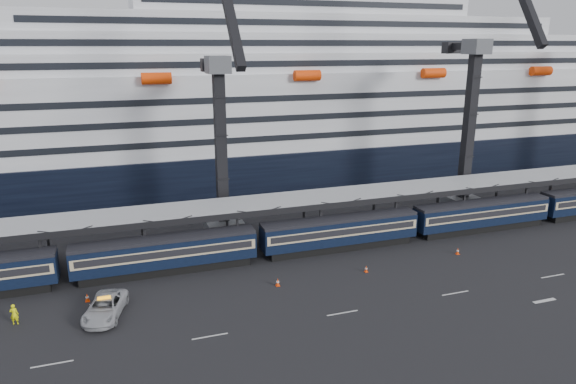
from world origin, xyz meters
The scene contains 13 objects.
ground centered at (0.00, 0.00, 0.00)m, with size 260.00×260.00×0.00m, color black.
lane_markings centered at (8.15, -5.23, 0.01)m, with size 111.00×4.27×0.02m.
train centered at (-4.65, 10.00, 2.20)m, with size 133.05×3.00×4.05m.
canopy centered at (0.00, 14.00, 5.25)m, with size 130.00×6.25×5.53m.
cruise_ship centered at (-1.08, 45.99, 12.34)m, with size 214.09×28.84×34.00m.
crane_dark_near centered at (-20.00, 18.59, 11.93)m, with size 4.50×17.75×35.08m.
crane_dark_mid centered at (15.00, 17.59, 13.36)m, with size 4.50×18.24×39.64m.
pickup_truck centered at (-34.17, 2.25, 0.86)m, with size 2.86×6.21×1.73m, color #A4A6AB.
worker centered at (-41.56, 3.31, 0.95)m, with size 0.69×0.45×1.90m, color #F3F80D.
traffic_cone_b centered at (-35.81, 5.68, 0.41)m, with size 0.41×0.41×0.83m.
traffic_cone_c centered at (-17.88, 3.05, 0.41)m, with size 0.41×0.41×0.82m.
traffic_cone_d centered at (-8.00, 3.15, 0.36)m, with size 0.37×0.37×0.74m.
traffic_cone_e centered at (4.20, 4.12, 0.39)m, with size 0.40×0.40×0.79m.
Camera 1 is at (-31.87, -41.55, 23.19)m, focal length 32.00 mm.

